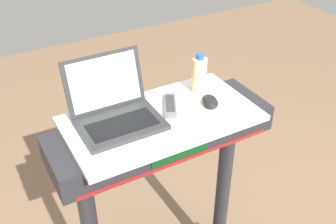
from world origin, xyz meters
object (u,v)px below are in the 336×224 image
laptop (115,110)px  computer_mouse (210,101)px  water_bottle (199,75)px  tv_remote (170,105)px

laptop → computer_mouse: laptop is taller
water_bottle → tv_remote: (-0.17, -0.05, -0.07)m
laptop → computer_mouse: size_ratio=3.09×
computer_mouse → water_bottle: 0.13m
water_bottle → tv_remote: 0.19m
computer_mouse → laptop: bearing=-176.1°
computer_mouse → water_bottle: bearing=96.8°
laptop → computer_mouse: 0.38m
computer_mouse → water_bottle: size_ratio=0.58×
tv_remote → computer_mouse: bearing=-22.1°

